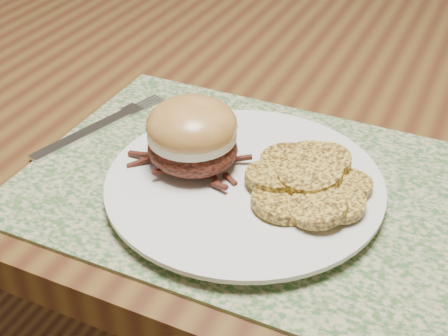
# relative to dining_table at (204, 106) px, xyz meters

# --- Properties ---
(dining_table) EXTENTS (1.50, 0.90, 0.75)m
(dining_table) POSITION_rel_dining_table_xyz_m (0.00, 0.00, 0.00)
(dining_table) COLOR brown
(dining_table) RESTS_ON ground
(placemat) EXTENTS (0.45, 0.33, 0.00)m
(placemat) POSITION_rel_dining_table_xyz_m (0.18, -0.26, 0.08)
(placemat) COLOR #385C2F
(placemat) RESTS_ON dining_table
(dinner_plate) EXTENTS (0.26, 0.26, 0.02)m
(dinner_plate) POSITION_rel_dining_table_xyz_m (0.18, -0.27, 0.09)
(dinner_plate) COLOR silver
(dinner_plate) RESTS_ON placemat
(pork_sandwich) EXTENTS (0.12, 0.12, 0.07)m
(pork_sandwich) POSITION_rel_dining_table_xyz_m (0.12, -0.27, 0.13)
(pork_sandwich) COLOR black
(pork_sandwich) RESTS_ON dinner_plate
(roasted_potatoes) EXTENTS (0.14, 0.15, 0.03)m
(roasted_potatoes) POSITION_rel_dining_table_xyz_m (0.24, -0.26, 0.11)
(roasted_potatoes) COLOR gold
(roasted_potatoes) RESTS_ON dinner_plate
(fork) EXTENTS (0.07, 0.18, 0.00)m
(fork) POSITION_rel_dining_table_xyz_m (-0.02, -0.23, 0.09)
(fork) COLOR #BABBC2
(fork) RESTS_ON placemat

